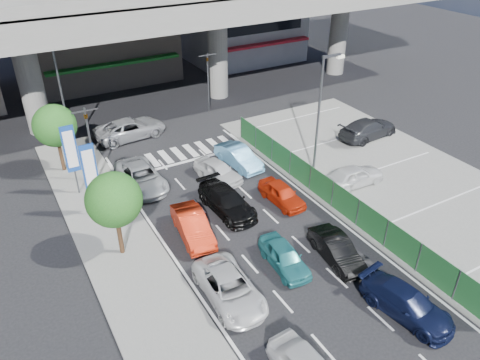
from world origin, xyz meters
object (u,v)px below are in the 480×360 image
sedan_white_front_mid (218,171)px  sedan_black_mid (227,201)px  parked_sedan_dgrey (368,128)px  parked_sedan_white (354,175)px  taxi_orange_right (282,194)px  kei_truck_front_right (239,157)px  wagon_silver_front_left (141,177)px  crossing_wagon_silver (131,129)px  hatch_black_mid_right (337,250)px  taxi_teal_mid (284,257)px  taxi_orange_left (193,226)px  traffic_light_right (208,68)px  tree_far (55,126)px  traffic_cone (328,194)px  tree_near (114,200)px  street_lamp_left (62,85)px  signboard_near (90,171)px  sedan_white_mid_left (229,288)px  signboard_far (71,151)px  minivan_navy_back (407,303)px  street_lamp_right (321,106)px  traffic_light_left (88,127)px

sedan_white_front_mid → sedan_black_mid: bearing=-122.9°
parked_sedan_dgrey → parked_sedan_white: bearing=124.7°
taxi_orange_right → kei_truck_front_right: size_ratio=0.86×
wagon_silver_front_left → crossing_wagon_silver: 7.57m
parked_sedan_dgrey → hatch_black_mid_right: bearing=125.4°
taxi_teal_mid → taxi_orange_left: taxi_orange_left is taller
taxi_orange_left → parked_sedan_dgrey: 17.63m
traffic_light_right → tree_far: traffic_light_right is taller
wagon_silver_front_left → crossing_wagon_silver: size_ratio=0.91×
hatch_black_mid_right → taxi_orange_right: size_ratio=1.07×
traffic_cone → hatch_black_mid_right: bearing=-124.6°
taxi_orange_left → traffic_cone: (8.74, -0.84, -0.24)m
tree_near → sedan_black_mid: tree_near is taller
street_lamp_left → kei_truck_front_right: bearing=-43.2°
taxi_orange_left → wagon_silver_front_left: (-0.68, 6.42, 0.00)m
tree_near → parked_sedan_dgrey: (20.88, 4.18, -2.58)m
taxi_orange_left → wagon_silver_front_left: size_ratio=0.84×
street_lamp_left → parked_sedan_dgrey: size_ratio=1.56×
signboard_near → crossing_wagon_silver: size_ratio=0.86×
tree_near → sedan_white_mid_left: tree_near is taller
signboard_near → traffic_cone: size_ratio=6.05×
signboard_far → hatch_black_mid_right: bearing=-52.1°
wagon_silver_front_left → parked_sedan_white: (11.99, -6.69, 0.06)m
taxi_teal_mid → parked_sedan_white: (8.34, 4.27, 0.13)m
minivan_navy_back → sedan_black_mid: (-3.10, 11.09, 0.04)m
traffic_light_right → tree_near: size_ratio=1.08×
wagon_silver_front_left → street_lamp_right: bearing=-21.5°
crossing_wagon_silver → sedan_black_mid: bearing=-177.1°
signboard_near → sedan_black_mid: size_ratio=1.00×
sedan_white_mid_left → parked_sedan_dgrey: (17.51, 9.76, 0.16)m
traffic_light_left → street_lamp_right: 14.68m
taxi_orange_left → traffic_cone: size_ratio=5.39×
parked_sedan_dgrey → taxi_orange_left: bearing=99.3°
wagon_silver_front_left → parked_sedan_dgrey: bearing=-7.5°
signboard_far → parked_sedan_white: bearing=-26.1°
tree_near → taxi_orange_right: bearing=-0.3°
sedan_black_mid → taxi_teal_mid: bearing=-91.7°
tree_far → hatch_black_mid_right: (10.24, -16.38, -2.75)m
tree_far → taxi_orange_right: tree_far is taller
street_lamp_left → tree_near: 14.08m
signboard_far → minivan_navy_back: signboard_far is taller
signboard_near → parked_sedan_dgrey: signboard_near is taller
wagon_silver_front_left → sedan_white_front_mid: size_ratio=1.30×
minivan_navy_back → traffic_cone: 9.46m
traffic_light_right → street_lamp_right: size_ratio=0.65×
parked_sedan_dgrey → sedan_white_front_mid: bearing=83.4°
crossing_wagon_silver → parked_sedan_white: 17.41m
signboard_near → crossing_wagon_silver: signboard_near is taller
traffic_light_left → taxi_orange_left: (3.06, -8.45, -3.25)m
signboard_near → signboard_far: same height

